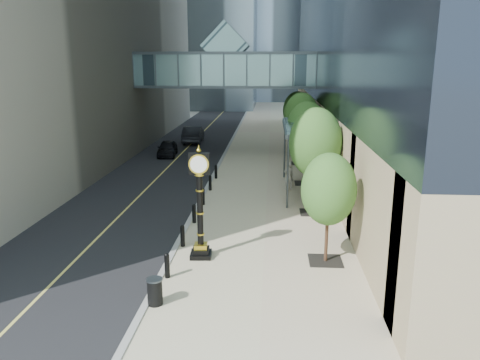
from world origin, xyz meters
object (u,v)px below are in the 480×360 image
(street_clock, at_px, (200,211))
(trash_bin, at_px, (155,292))
(pedestrian, at_px, (289,176))
(car_near, at_px, (167,148))
(car_far, at_px, (193,134))

(street_clock, distance_m, trash_bin, 4.55)
(pedestrian, height_order, car_near, pedestrian)
(street_clock, height_order, pedestrian, street_clock)
(street_clock, relative_size, pedestrian, 2.58)
(car_far, bearing_deg, street_clock, 97.31)
(street_clock, bearing_deg, car_near, 102.46)
(pedestrian, distance_m, car_far, 20.40)
(street_clock, xyz_separation_m, car_near, (-6.36, 22.20, -1.42))
(pedestrian, xyz_separation_m, car_near, (-10.46, 10.90, -0.29))
(pedestrian, relative_size, car_near, 0.46)
(car_far, bearing_deg, trash_bin, 94.47)
(street_clock, relative_size, car_near, 1.20)
(car_near, relative_size, car_far, 0.76)
(pedestrian, distance_m, car_near, 15.12)
(trash_bin, bearing_deg, car_far, 97.21)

